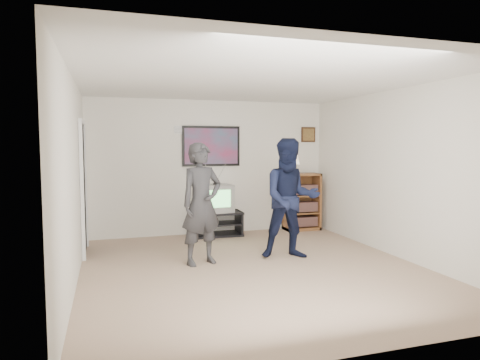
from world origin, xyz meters
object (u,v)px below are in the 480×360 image
crt_television (215,198)px  person_tall (202,204)px  bookshelf (302,202)px  person_short (291,199)px  media_stand (217,224)px

crt_television → person_tall: person_tall is taller
crt_television → bookshelf: bearing=-3.2°
bookshelf → crt_television: bearing=-178.4°
crt_television → person_tall: 1.88m
crt_television → person_short: size_ratio=0.34×
media_stand → bookshelf: bearing=2.5°
crt_television → bookshelf: 1.78m
bookshelf → person_short: person_short is taller
bookshelf → person_short: size_ratio=0.63×
crt_television → bookshelf: bookshelf is taller
media_stand → crt_television: bearing=-179.1°
media_stand → person_tall: size_ratio=0.53×
person_short → bookshelf: bearing=72.9°
media_stand → crt_television: size_ratio=1.51×
bookshelf → person_tall: 3.02m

